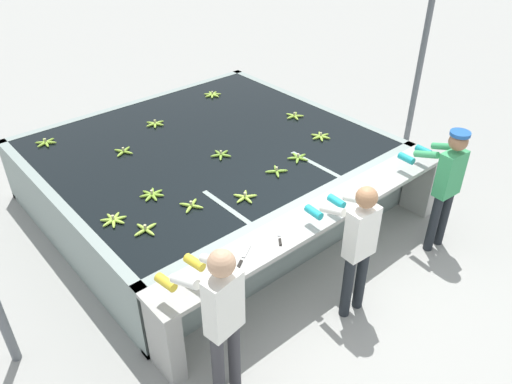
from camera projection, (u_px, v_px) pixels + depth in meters
ground_plane at (329, 285)px, 5.66m from camera, size 80.00×80.00×0.00m
wash_tank at (207, 172)px, 6.88m from camera, size 4.19×3.74×0.89m
work_ledge at (319, 232)px, 5.46m from camera, size 4.19×0.45×0.89m
worker_0 at (221, 313)px, 4.01m from camera, size 0.47×0.73×1.64m
worker_1 at (357, 240)px, 4.87m from camera, size 0.43×0.72×1.56m
worker_2 at (446, 180)px, 5.74m from camera, size 0.44×0.72×1.58m
banana_bunch_floating_0 at (294, 116)px, 7.30m from camera, size 0.27×0.28×0.08m
banana_bunch_floating_1 at (155, 124)px, 7.08m from camera, size 0.28×0.26×0.08m
banana_bunch_floating_2 at (152, 195)px, 5.57m from camera, size 0.28×0.28×0.08m
banana_bunch_floating_3 at (46, 143)px, 6.60m from camera, size 0.27×0.28×0.08m
banana_bunch_floating_4 at (113, 220)px, 5.17m from camera, size 0.28×0.27×0.08m
banana_bunch_floating_5 at (221, 155)px, 6.33m from camera, size 0.28×0.27×0.08m
banana_bunch_floating_6 at (321, 136)px, 6.75m from camera, size 0.28×0.27×0.08m
banana_bunch_floating_7 at (212, 95)px, 7.97m from camera, size 0.28×0.28×0.08m
banana_bunch_floating_8 at (298, 158)px, 6.26m from camera, size 0.27×0.28×0.08m
banana_bunch_floating_9 at (191, 206)px, 5.39m from camera, size 0.26×0.26×0.08m
banana_bunch_floating_10 at (277, 171)px, 5.99m from camera, size 0.25×0.25×0.08m
banana_bunch_floating_11 at (245, 197)px, 5.53m from camera, size 0.28×0.27×0.08m
banana_bunch_floating_12 at (146, 229)px, 5.04m from camera, size 0.28×0.28×0.08m
banana_bunch_floating_13 at (124, 152)px, 6.40m from camera, size 0.26×0.26×0.08m
knife_0 at (242, 259)px, 4.67m from camera, size 0.31×0.21×0.02m
knife_1 at (280, 238)px, 4.94m from camera, size 0.24×0.29×0.02m
support_post_right at (421, 58)px, 7.36m from camera, size 0.09×0.09×3.20m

